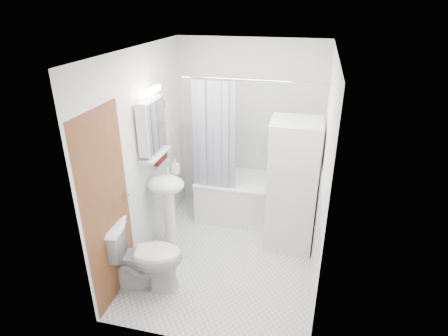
% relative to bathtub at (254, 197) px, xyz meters
% --- Properties ---
extents(floor, '(2.60, 2.60, 0.00)m').
position_rel_bathtub_xyz_m(floor, '(-0.15, -0.92, -0.32)').
color(floor, silver).
rests_on(floor, ground).
extents(room_walls, '(2.60, 2.60, 2.60)m').
position_rel_bathtub_xyz_m(room_walls, '(-0.15, -0.92, 1.16)').
color(room_walls, white).
rests_on(room_walls, ground).
extents(wainscot, '(1.98, 2.58, 2.58)m').
position_rel_bathtub_xyz_m(wainscot, '(-0.15, -0.63, 0.28)').
color(wainscot, white).
rests_on(wainscot, ground).
extents(door, '(0.05, 2.00, 2.00)m').
position_rel_bathtub_xyz_m(door, '(-1.10, -1.47, 0.68)').
color(door, brown).
rests_on(door, ground).
extents(bathtub, '(1.54, 0.73, 0.59)m').
position_rel_bathtub_xyz_m(bathtub, '(0.00, 0.00, 0.00)').
color(bathtub, white).
rests_on(bathtub, ground).
extents(tub_spout, '(0.04, 0.12, 0.04)m').
position_rel_bathtub_xyz_m(tub_spout, '(0.20, 0.33, 0.58)').
color(tub_spout, silver).
rests_on(tub_spout, room_walls).
extents(curtain_rod, '(1.72, 0.02, 0.02)m').
position_rel_bathtub_xyz_m(curtain_rod, '(0.00, -0.30, 1.68)').
color(curtain_rod, silver).
rests_on(curtain_rod, room_walls).
extents(shower_curtain, '(0.55, 0.02, 1.45)m').
position_rel_bathtub_xyz_m(shower_curtain, '(-0.48, -0.30, 0.93)').
color(shower_curtain, '#121B41').
rests_on(shower_curtain, curtain_rod).
extents(sink, '(0.44, 0.37, 1.04)m').
position_rel_bathtub_xyz_m(sink, '(-0.91, -0.88, 0.38)').
color(sink, white).
rests_on(sink, ground).
extents(medicine_cabinet, '(0.13, 0.50, 0.71)m').
position_rel_bathtub_xyz_m(medicine_cabinet, '(-1.06, -0.82, 1.24)').
color(medicine_cabinet, white).
rests_on(medicine_cabinet, room_walls).
extents(shelf, '(0.18, 0.54, 0.02)m').
position_rel_bathtub_xyz_m(shelf, '(-1.04, -0.82, 0.88)').
color(shelf, silver).
rests_on(shelf, room_walls).
extents(shower_caddy, '(0.22, 0.06, 0.02)m').
position_rel_bathtub_xyz_m(shower_caddy, '(0.25, 0.32, 0.83)').
color(shower_caddy, silver).
rests_on(shower_caddy, room_walls).
extents(towel, '(0.07, 0.31, 0.75)m').
position_rel_bathtub_xyz_m(towel, '(-1.09, -0.57, 1.05)').
color(towel, '#5F2317').
rests_on(towel, room_walls).
extents(washer_dryer, '(0.59, 0.58, 1.61)m').
position_rel_bathtub_xyz_m(washer_dryer, '(0.52, -0.47, 0.48)').
color(washer_dryer, white).
rests_on(washer_dryer, ground).
extents(toilet, '(0.87, 0.61, 0.77)m').
position_rel_bathtub_xyz_m(toilet, '(-0.87, -1.64, 0.06)').
color(toilet, white).
rests_on(toilet, ground).
extents(soap_pump, '(0.08, 0.17, 0.08)m').
position_rel_bathtub_xyz_m(soap_pump, '(-0.86, -0.67, 0.63)').
color(soap_pump, gray).
rests_on(soap_pump, sink).
extents(shelf_bottle, '(0.07, 0.18, 0.07)m').
position_rel_bathtub_xyz_m(shelf_bottle, '(-1.04, -0.97, 0.92)').
color(shelf_bottle, gray).
rests_on(shelf_bottle, shelf).
extents(shelf_cup, '(0.10, 0.09, 0.10)m').
position_rel_bathtub_xyz_m(shelf_cup, '(-1.04, -0.70, 0.94)').
color(shelf_cup, gray).
rests_on(shelf_cup, shelf).
extents(shampoo_a, '(0.13, 0.17, 0.13)m').
position_rel_bathtub_xyz_m(shampoo_a, '(0.20, 0.32, 0.90)').
color(shampoo_a, gray).
rests_on(shampoo_a, shower_caddy).
extents(shampoo_b, '(0.08, 0.21, 0.08)m').
position_rel_bathtub_xyz_m(shampoo_b, '(0.32, 0.32, 0.88)').
color(shampoo_b, navy).
rests_on(shampoo_b, shower_caddy).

